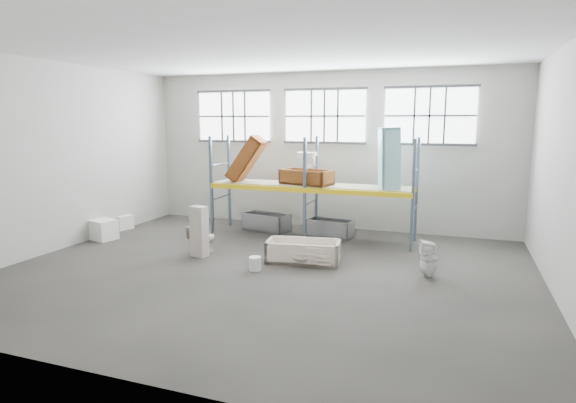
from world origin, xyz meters
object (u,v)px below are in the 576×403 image
at_px(carton_near, 103,230).
at_px(steel_tub_right, 330,228).
at_px(toilet_beige, 202,239).
at_px(rust_tub_flat, 306,177).
at_px(bathtub_beige, 303,251).
at_px(bucket, 255,264).
at_px(blue_tub_upright, 389,159).
at_px(cistern_tall, 199,231).
at_px(toilet_white, 429,259).
at_px(steel_tub_left, 267,222).

bearing_deg(carton_near, steel_tub_right, 23.44).
xyz_separation_m(toilet_beige, rust_tub_flat, (2.05, 2.57, 1.44)).
bearing_deg(bathtub_beige, carton_near, 169.56).
bearing_deg(rust_tub_flat, bucket, -92.39).
xyz_separation_m(bathtub_beige, carton_near, (-6.23, 0.14, 0.03)).
distance_m(bathtub_beige, blue_tub_upright, 3.71).
bearing_deg(toilet_beige, cistern_tall, 126.84).
bearing_deg(toilet_white, blue_tub_upright, -170.49).
bearing_deg(bathtub_beige, bucket, -138.33).
distance_m(rust_tub_flat, carton_near, 6.18).
xyz_separation_m(cistern_tall, steel_tub_right, (2.61, 3.26, -0.40)).
distance_m(bathtub_beige, carton_near, 6.23).
bearing_deg(toilet_beige, carton_near, 15.85).
height_order(toilet_beige, rust_tub_flat, rust_tub_flat).
xyz_separation_m(steel_tub_right, rust_tub_flat, (-0.65, -0.39, 1.57)).
bearing_deg(steel_tub_left, bucket, -71.35).
bearing_deg(steel_tub_right, carton_near, -156.56).
relative_size(toilet_beige, steel_tub_left, 0.52).
relative_size(bathtub_beige, toilet_beige, 2.36).
relative_size(toilet_white, bucket, 2.55).
xyz_separation_m(toilet_beige, bucket, (1.91, -0.90, -0.22)).
relative_size(rust_tub_flat, bucket, 4.69).
bearing_deg(steel_tub_left, bathtub_beige, -52.92).
relative_size(cistern_tall, steel_tub_right, 0.95).
bearing_deg(steel_tub_right, toilet_white, -44.12).
xyz_separation_m(rust_tub_flat, blue_tub_upright, (2.37, 0.11, 0.58)).
height_order(toilet_beige, blue_tub_upright, blue_tub_upright).
bearing_deg(cistern_tall, steel_tub_right, 63.34).
bearing_deg(toilet_white, cistern_tall, -103.62).
distance_m(toilet_white, bucket, 3.95).
bearing_deg(rust_tub_flat, blue_tub_upright, 2.56).
height_order(steel_tub_right, rust_tub_flat, rust_tub_flat).
bearing_deg(cistern_tall, bathtub_beige, 21.54).
relative_size(bathtub_beige, steel_tub_right, 1.31).
distance_m(bathtub_beige, steel_tub_right, 2.81).
xyz_separation_m(steel_tub_left, blue_tub_upright, (3.83, -0.32, 2.12)).
relative_size(bathtub_beige, rust_tub_flat, 1.18).
bearing_deg(rust_tub_flat, steel_tub_right, 30.76).
bearing_deg(toilet_beige, steel_tub_right, -112.06).
distance_m(bathtub_beige, bucket, 1.34).
height_order(steel_tub_left, rust_tub_flat, rust_tub_flat).
relative_size(cistern_tall, steel_tub_left, 0.88).
bearing_deg(cistern_tall, toilet_white, 15.18).
relative_size(steel_tub_right, rust_tub_flat, 0.90).
distance_m(toilet_beige, bucket, 2.12).
height_order(cistern_tall, bucket, cistern_tall).
height_order(rust_tub_flat, carton_near, rust_tub_flat).
bearing_deg(blue_tub_upright, toilet_white, -63.70).
xyz_separation_m(toilet_beige, cistern_tall, (0.09, -0.31, 0.27)).
xyz_separation_m(cistern_tall, carton_near, (-3.57, 0.58, -0.36)).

